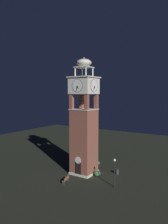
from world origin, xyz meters
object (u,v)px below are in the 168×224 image
Objects in this scene: park_bench at (66,179)px; clock_tower at (84,126)px; lamp_post at (115,168)px; trash_bin at (117,172)px.

clock_tower is at bearing 89.13° from park_bench.
lamp_post is at bearing -19.34° from clock_tower.
trash_bin is at bearing 28.90° from clock_tower.
park_bench is 2.07× the size of trash_bin.
clock_tower is 9.01m from trash_bin.
trash_bin is (-1.81, 4.84, -2.36)m from lamp_post.
trash_bin is (4.72, 7.18, -0.08)m from park_bench.
clock_tower is 8.43m from lamp_post.
clock_tower is at bearing -151.10° from trash_bin.
park_bench is at bearing -123.31° from trash_bin.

